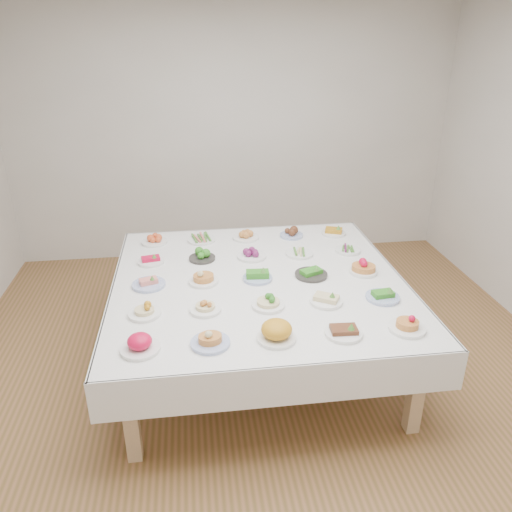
{
  "coord_description": "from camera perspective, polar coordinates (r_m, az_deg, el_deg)",
  "views": [
    {
      "loc": [
        -0.5,
        -3.16,
        2.49
      ],
      "look_at": [
        -0.03,
        0.37,
        0.88
      ],
      "focal_mm": 35.0,
      "sensor_mm": 36.0,
      "label": 1
    }
  ],
  "objects": [
    {
      "name": "dish_3",
      "position": [
        3.2,
        10.02,
        -8.15
      ],
      "size": [
        0.24,
        0.24,
        0.11
      ],
      "color": "white",
      "rests_on": "display_table"
    },
    {
      "name": "dish_10",
      "position": [
        3.81,
        -12.18,
        -2.92
      ],
      "size": [
        0.25,
        0.25,
        0.09
      ],
      "color": "#4C66B2",
      "rests_on": "display_table"
    },
    {
      "name": "dish_11",
      "position": [
        3.78,
        -6.03,
        -2.16
      ],
      "size": [
        0.22,
        0.22,
        0.14
      ],
      "color": "white",
      "rests_on": "display_table"
    },
    {
      "name": "dish_14",
      "position": [
        4.0,
        12.22,
        -1.03
      ],
      "size": [
        0.24,
        0.23,
        0.14
      ],
      "color": "white",
      "rests_on": "display_table"
    },
    {
      "name": "dish_19",
      "position": [
        4.38,
        10.45,
        0.72
      ],
      "size": [
        0.21,
        0.21,
        0.05
      ],
      "color": "white",
      "rests_on": "display_table"
    },
    {
      "name": "dish_15",
      "position": [
        4.18,
        -11.94,
        -0.39
      ],
      "size": [
        0.21,
        0.21,
        0.09
      ],
      "color": "white",
      "rests_on": "display_table"
    },
    {
      "name": "dish_13",
      "position": [
        3.89,
        6.34,
        -1.74
      ],
      "size": [
        0.25,
        0.25,
        0.1
      ],
      "color": "#2F2D2A",
      "rests_on": "display_table"
    },
    {
      "name": "dish_16",
      "position": [
        4.17,
        -6.2,
        0.2
      ],
      "size": [
        0.22,
        0.22,
        0.1
      ],
      "color": "#2F2D2A",
      "rests_on": "display_table"
    },
    {
      "name": "dish_17",
      "position": [
        4.18,
        -0.5,
        0.37
      ],
      "size": [
        0.24,
        0.24,
        0.1
      ],
      "color": "white",
      "rests_on": "display_table"
    },
    {
      "name": "dish_12",
      "position": [
        3.81,
        0.18,
        -2.1
      ],
      "size": [
        0.22,
        0.22,
        0.11
      ],
      "color": "#4C66B2",
      "rests_on": "display_table"
    },
    {
      "name": "dish_5",
      "position": [
        3.43,
        -12.66,
        -5.85
      ],
      "size": [
        0.22,
        0.22,
        0.12
      ],
      "color": "white",
      "rests_on": "display_table"
    },
    {
      "name": "dish_24",
      "position": [
        4.72,
        8.87,
        2.91
      ],
      "size": [
        0.22,
        0.22,
        0.1
      ],
      "color": "white",
      "rests_on": "display_table"
    },
    {
      "name": "dish_6",
      "position": [
        3.41,
        -5.83,
        -5.58
      ],
      "size": [
        0.21,
        0.21,
        0.11
      ],
      "color": "white",
      "rests_on": "display_table"
    },
    {
      "name": "dish_23",
      "position": [
        4.63,
        4.09,
        2.77
      ],
      "size": [
        0.21,
        0.21,
        0.1
      ],
      "color": "#4C66B2",
      "rests_on": "display_table"
    },
    {
      "name": "dish_20",
      "position": [
        4.56,
        -11.56,
        1.96
      ],
      "size": [
        0.23,
        0.23,
        0.1
      ],
      "color": "white",
      "rests_on": "display_table"
    },
    {
      "name": "dish_22",
      "position": [
        4.57,
        -1.18,
        2.47
      ],
      "size": [
        0.24,
        0.24,
        0.1
      ],
      "color": "white",
      "rests_on": "display_table"
    },
    {
      "name": "dish_0",
      "position": [
        3.08,
        -13.15,
        -9.62
      ],
      "size": [
        0.24,
        0.24,
        0.12
      ],
      "color": "white",
      "rests_on": "display_table"
    },
    {
      "name": "dish_2",
      "position": [
        3.09,
        2.37,
        -8.43
      ],
      "size": [
        0.27,
        0.27,
        0.15
      ],
      "color": "white",
      "rests_on": "display_table"
    },
    {
      "name": "dish_4",
      "position": [
        3.33,
        16.96,
        -7.15
      ],
      "size": [
        0.23,
        0.23,
        0.14
      ],
      "color": "white",
      "rests_on": "display_table"
    },
    {
      "name": "dish_1",
      "position": [
        3.06,
        -5.27,
        -9.22
      ],
      "size": [
        0.24,
        0.24,
        0.12
      ],
      "color": "#4C66B2",
      "rests_on": "display_table"
    },
    {
      "name": "room_envelope",
      "position": [
        3.27,
        1.37,
        12.67
      ],
      "size": [
        5.02,
        5.02,
        2.81
      ],
      "color": "#915F3C",
      "rests_on": "ground"
    },
    {
      "name": "dish_9",
      "position": [
        3.66,
        14.32,
        -4.1
      ],
      "size": [
        0.24,
        0.24,
        0.11
      ],
      "color": "#4C66B2",
      "rests_on": "display_table"
    },
    {
      "name": "dish_8",
      "position": [
        3.53,
        8.03,
        -4.73
      ],
      "size": [
        0.23,
        0.23,
        0.1
      ],
      "color": "white",
      "rests_on": "display_table"
    },
    {
      "name": "dish_18",
      "position": [
        4.26,
        4.98,
        0.42
      ],
      "size": [
        0.23,
        0.23,
        0.06
      ],
      "color": "white",
      "rests_on": "display_table"
    },
    {
      "name": "dish_7",
      "position": [
        3.44,
        1.41,
        -4.96
      ],
      "size": [
        0.23,
        0.23,
        0.12
      ],
      "color": "white",
      "rests_on": "display_table"
    },
    {
      "name": "dish_21",
      "position": [
        4.55,
        -6.27,
        2.03
      ],
      "size": [
        0.25,
        0.24,
        0.06
      ],
      "color": "white",
      "rests_on": "display_table"
    },
    {
      "name": "display_table",
      "position": [
        3.87,
        0.3,
        -3.55
      ],
      "size": [
        2.22,
        2.22,
        0.75
      ],
      "color": "white",
      "rests_on": "ground"
    }
  ]
}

